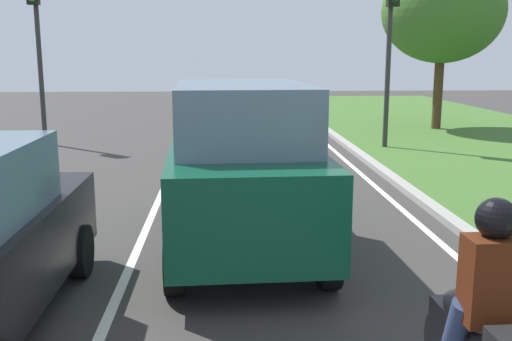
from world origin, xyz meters
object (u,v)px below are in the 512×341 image
(rider_person, at_px, (492,277))
(traffic_light_overhead_left, at_px, (36,24))
(car_suv_ahead, at_px, (242,166))
(tree_roadside_far, at_px, (443,11))
(traffic_light_near_right, at_px, (391,26))

(rider_person, relative_size, traffic_light_overhead_left, 0.22)
(car_suv_ahead, relative_size, tree_roadside_far, 0.79)
(car_suv_ahead, bearing_deg, traffic_light_overhead_left, 117.32)
(car_suv_ahead, height_order, traffic_light_near_right, traffic_light_near_right)
(car_suv_ahead, distance_m, traffic_light_near_right, 9.68)
(rider_person, height_order, traffic_light_overhead_left, traffic_light_overhead_left)
(traffic_light_near_right, relative_size, traffic_light_overhead_left, 0.96)
(rider_person, xyz_separation_m, tree_roadside_far, (5.72, 16.60, 2.87))
(rider_person, bearing_deg, traffic_light_near_right, 76.59)
(traffic_light_near_right, relative_size, tree_roadside_far, 0.86)
(car_suv_ahead, xyz_separation_m, tree_roadside_far, (7.26, 12.42, 2.89))
(rider_person, bearing_deg, traffic_light_overhead_left, 116.07)
(car_suv_ahead, xyz_separation_m, rider_person, (1.54, -4.18, 0.02))
(rider_person, relative_size, traffic_light_near_right, 0.23)
(car_suv_ahead, distance_m, tree_roadside_far, 14.67)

